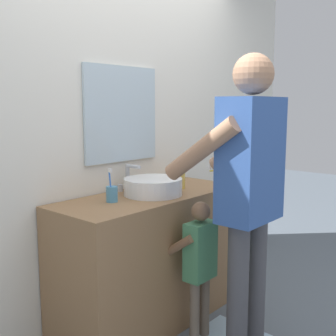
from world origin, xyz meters
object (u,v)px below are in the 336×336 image
at_px(toothbrush_cup, 112,194).
at_px(adult_parent, 248,178).
at_px(child_toddler, 199,259).
at_px(soap_bottle, 181,179).

distance_m(toothbrush_cup, adult_parent, 0.81).
bearing_deg(child_toddler, toothbrush_cup, 126.17).
xyz_separation_m(soap_bottle, child_toddler, (-0.28, -0.38, -0.41)).
xyz_separation_m(toothbrush_cup, child_toddler, (0.31, -0.43, -0.40)).
height_order(soap_bottle, child_toddler, soap_bottle).
height_order(child_toddler, adult_parent, adult_parent).
xyz_separation_m(child_toddler, adult_parent, (0.10, -0.26, 0.51)).
bearing_deg(soap_bottle, adult_parent, -105.78).
bearing_deg(soap_bottle, toothbrush_cup, 175.16).
height_order(soap_bottle, adult_parent, adult_parent).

